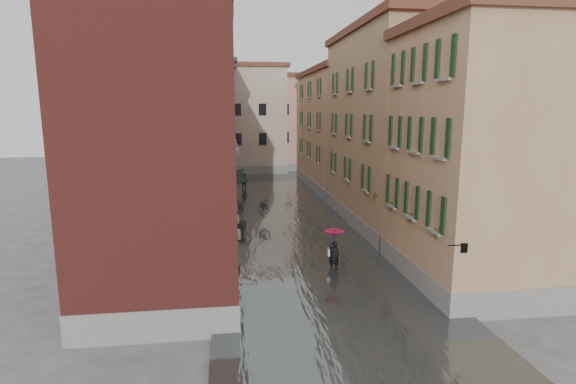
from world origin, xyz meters
TOP-DOWN VIEW (x-y plane):
  - ground at (0.00, 0.00)m, footprint 120.00×120.00m
  - floodwater at (0.00, 13.00)m, footprint 10.00×60.00m
  - building_left_near at (-7.00, -2.00)m, footprint 6.00×8.00m
  - building_left_mid at (-7.00, 9.00)m, footprint 6.00×14.00m
  - building_left_far at (-7.00, 24.00)m, footprint 6.00×16.00m
  - building_right_near at (7.00, -2.00)m, footprint 6.00×8.00m
  - building_right_mid at (7.00, 9.00)m, footprint 6.00×14.00m
  - building_right_far at (7.00, 24.00)m, footprint 6.00×16.00m
  - building_end_cream at (-3.00, 38.00)m, footprint 12.00×9.00m
  - building_end_pink at (6.00, 40.00)m, footprint 10.00×9.00m
  - awning_near at (-3.48, 14.10)m, footprint 1.09×3.30m
  - awning_far at (-3.48, 18.15)m, footprint 1.09×3.21m
  - wall_lantern at (4.33, -6.00)m, footprint 0.71×0.22m
  - window_planters at (4.12, -0.77)m, footprint 0.59×8.49m
  - pedestrian_main at (0.93, 0.21)m, footprint 1.02×1.02m
  - pedestrian_far at (-2.63, 23.74)m, footprint 0.84×0.66m

SIDE VIEW (x-z plane):
  - ground at x=0.00m, z-range 0.00..0.00m
  - floodwater at x=0.00m, z-range 0.00..0.20m
  - pedestrian_far at x=-2.63m, z-range 0.00..1.71m
  - pedestrian_main at x=0.93m, z-range 0.29..2.35m
  - awning_far at x=-3.48m, z-range 1.07..3.87m
  - awning_near at x=-3.48m, z-range 1.07..3.87m
  - wall_lantern at x=4.33m, z-range 2.83..3.18m
  - window_planters at x=4.12m, z-range 3.09..3.93m
  - building_right_near at x=7.00m, z-range 0.00..11.50m
  - building_right_far at x=7.00m, z-range 0.00..11.50m
  - building_end_pink at x=6.00m, z-range 0.00..12.00m
  - building_left_mid at x=-7.00m, z-range 0.00..12.50m
  - building_left_near at x=-7.00m, z-range 0.00..13.00m
  - building_right_mid at x=7.00m, z-range 0.00..13.00m
  - building_end_cream at x=-3.00m, z-range 0.00..13.00m
  - building_left_far at x=-7.00m, z-range 0.00..14.00m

